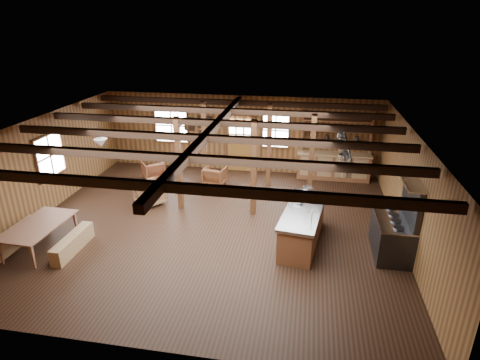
% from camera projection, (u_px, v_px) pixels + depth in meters
% --- Properties ---
extents(room, '(10.04, 9.04, 2.84)m').
position_uv_depth(room, '(211.00, 180.00, 10.54)').
color(room, black).
rests_on(room, ground).
extents(ceiling_joists, '(9.80, 8.82, 0.18)m').
position_uv_depth(ceiling_joists, '(211.00, 131.00, 10.22)').
color(ceiling_joists, black).
rests_on(ceiling_joists, ceiling).
extents(timber_posts, '(3.95, 2.35, 2.80)m').
position_uv_depth(timber_posts, '(243.00, 156.00, 12.35)').
color(timber_posts, '#412612').
rests_on(timber_posts, floor).
extents(back_door, '(1.02, 0.08, 2.15)m').
position_uv_depth(back_door, '(240.00, 148.00, 14.79)').
color(back_door, brown).
rests_on(back_door, floor).
extents(window_back_left, '(1.32, 0.06, 1.32)m').
position_uv_depth(window_back_left, '(171.00, 126.00, 14.95)').
color(window_back_left, white).
rests_on(window_back_left, wall_back).
extents(window_back_right, '(1.02, 0.06, 1.32)m').
position_uv_depth(window_back_right, '(276.00, 130.00, 14.32)').
color(window_back_right, white).
rests_on(window_back_right, wall_back).
extents(window_left, '(0.14, 1.24, 1.32)m').
position_uv_depth(window_left, '(50.00, 156.00, 11.71)').
color(window_left, white).
rests_on(window_left, wall_back).
extents(notice_boards, '(1.08, 0.03, 0.90)m').
position_uv_depth(notice_boards, '(200.00, 126.00, 14.75)').
color(notice_boards, silver).
rests_on(notice_boards, wall_back).
extents(back_counter, '(2.55, 0.60, 2.45)m').
position_uv_depth(back_counter, '(333.00, 163.00, 14.13)').
color(back_counter, brown).
rests_on(back_counter, floor).
extents(pendant_lamps, '(1.86, 2.36, 0.66)m').
position_uv_depth(pendant_lamps, '(142.00, 134.00, 11.49)').
color(pendant_lamps, '#2E2E31').
rests_on(pendant_lamps, ceiling).
extents(pot_rack, '(0.41, 3.00, 0.45)m').
position_uv_depth(pot_rack, '(345.00, 151.00, 9.91)').
color(pot_rack, '#2E2E31').
rests_on(pot_rack, ceiling).
extents(kitchen_island, '(1.21, 2.60, 1.20)m').
position_uv_depth(kitchen_island, '(302.00, 225.00, 10.14)').
color(kitchen_island, brown).
rests_on(kitchen_island, floor).
extents(step_stool, '(0.57, 0.48, 0.43)m').
position_uv_depth(step_stool, '(298.00, 215.00, 11.24)').
color(step_stool, brown).
rests_on(step_stool, floor).
extents(commercial_range, '(0.83, 1.62, 2.00)m').
position_uv_depth(commercial_range, '(395.00, 230.00, 9.60)').
color(commercial_range, '#2E2E31').
rests_on(commercial_range, floor).
extents(dining_table, '(1.11, 1.90, 0.66)m').
position_uv_depth(dining_table, '(42.00, 236.00, 9.93)').
color(dining_table, brown).
rests_on(dining_table, floor).
extents(bench_wall, '(0.31, 1.63, 0.45)m').
position_uv_depth(bench_wall, '(16.00, 237.00, 10.09)').
color(bench_wall, brown).
rests_on(bench_wall, floor).
extents(bench_aisle, '(0.29, 1.52, 0.42)m').
position_uv_depth(bench_aisle, '(73.00, 243.00, 9.85)').
color(bench_aisle, brown).
rests_on(bench_aisle, floor).
extents(armchair_a, '(0.97, 0.97, 0.64)m').
position_uv_depth(armchair_a, '(153.00, 170.00, 14.22)').
color(armchair_a, brown).
rests_on(armchair_a, floor).
extents(armchair_b, '(0.79, 0.80, 0.64)m').
position_uv_depth(armchair_b, '(215.00, 176.00, 13.71)').
color(armchair_b, brown).
rests_on(armchair_b, floor).
extents(armchair_c, '(1.08, 1.08, 0.71)m').
position_uv_depth(armchair_c, '(150.00, 193.00, 12.29)').
color(armchair_c, '#906441').
rests_on(armchair_c, floor).
extents(counter_pot, '(0.28, 0.28, 0.17)m').
position_uv_depth(counter_pot, '(308.00, 190.00, 10.84)').
color(counter_pot, silver).
rests_on(counter_pot, kitchen_island).
extents(bowl, '(0.30, 0.30, 0.06)m').
position_uv_depth(bowl, '(298.00, 202.00, 10.26)').
color(bowl, silver).
rests_on(bowl, kitchen_island).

